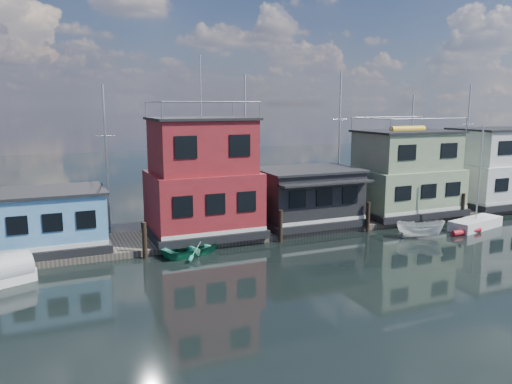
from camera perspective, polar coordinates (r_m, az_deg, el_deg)
name	(u,v)px	position (r m, az deg, el deg)	size (l,w,h in m)	color
ground	(423,277)	(28.42, 18.52, -9.24)	(160.00, 160.00, 0.00)	black
dock	(312,225)	(37.76, 6.42, -3.71)	(48.00, 5.00, 0.40)	#595147
houseboat_blue	(52,220)	(32.63, -22.27, -2.98)	(6.40, 4.90, 3.66)	black
houseboat_red	(202,180)	(33.69, -6.15, 1.39)	(7.40, 5.90, 11.86)	black
houseboat_dark	(307,196)	(37.04, 5.83, -0.46)	(7.40, 6.10, 4.06)	black
houseboat_green	(405,174)	(41.93, 16.69, 1.96)	(8.40, 5.90, 7.03)	black
houseboat_white	(496,168)	(48.90, 25.77, 2.46)	(8.40, 5.90, 6.66)	black
pilings	(328,221)	(35.04, 8.22, -3.32)	(42.28, 0.28, 2.20)	#2D2116
background_masts	(327,145)	(44.42, 8.12, 5.31)	(36.40, 0.16, 12.00)	silver
day_sailer	(476,223)	(40.47, 23.80, -3.24)	(5.04, 2.69, 7.57)	white
dinghy_teal	(195,247)	(31.21, -6.96, -6.21)	(3.03, 4.24, 0.88)	#289475
red_kayak	(466,232)	(38.53, 22.92, -4.18)	(0.39, 0.39, 2.69)	red
motorboat	(420,229)	(36.28, 18.28, -4.03)	(1.23, 3.27, 1.26)	white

